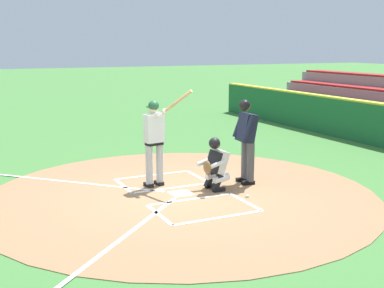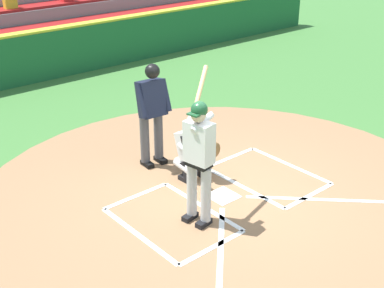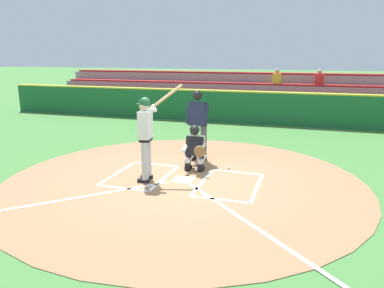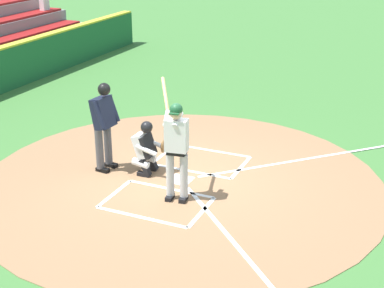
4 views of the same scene
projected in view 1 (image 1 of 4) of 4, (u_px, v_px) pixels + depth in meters
The scene contains 7 objects.
ground_plane at pixel (181, 194), 10.36m from camera, with size 120.00×120.00×0.00m, color #427A38.
dirt_circle at pixel (181, 194), 10.36m from camera, with size 8.00×8.00×0.01m, color #99704C.
home_plate_and_chalk at pixel (141, 199), 9.99m from camera, with size 7.93×4.91×0.01m.
batter at pixel (155, 137), 10.71m from camera, with size 0.87×0.83×2.13m.
catcher at pixel (215, 163), 10.53m from camera, with size 0.60×0.60×1.13m.
plate_umpire at pixel (246, 135), 10.97m from camera, with size 0.60×0.45×1.86m.
baseball at pixel (247, 196), 10.10m from camera, with size 0.07×0.07×0.07m, color white.
Camera 1 is at (-9.11, 4.06, 3.01)m, focal length 47.19 mm.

